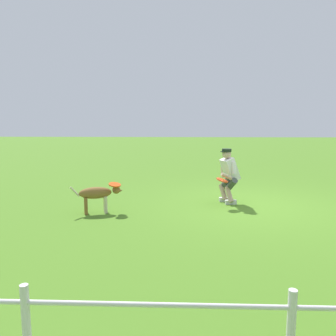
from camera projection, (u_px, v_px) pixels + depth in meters
The scene contains 5 objects.
ground_plane at pixel (252, 206), 7.64m from camera, with size 60.00×60.00×0.00m, color #4D7F23.
person at pixel (228, 174), 7.81m from camera, with size 0.52×0.69×1.29m.
dog at pixel (98, 194), 7.02m from camera, with size 1.06×0.44×0.60m.
frisbee_flying at pixel (115, 185), 7.04m from camera, with size 0.26×0.26×0.02m, color #E14B0F.
frisbee_held at pixel (222, 180), 7.50m from camera, with size 0.28×0.28×0.02m, color #EB461E.
Camera 1 is at (1.67, 7.50, 1.97)m, focal length 35.55 mm.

